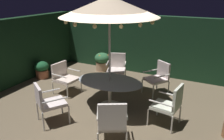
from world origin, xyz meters
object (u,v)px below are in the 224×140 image
object	(u,v)px
patio_dining_table	(110,85)
patio_chair_northeast	(64,76)
potted_plant_back_right	(42,69)
patio_umbrella	(109,6)
patio_chair_south	(170,103)
potted_plant_back_left	(102,61)
patio_chair_east	(47,101)
patio_chair_southeast	(112,121)
patio_chair_southwest	(159,76)
patio_chair_north	(117,66)

from	to	relation	value
patio_dining_table	patio_chair_northeast	xyz separation A→B (m)	(-1.63, 0.16, -0.08)
potted_plant_back_right	patio_umbrella	bearing A→B (deg)	-13.73
patio_umbrella	patio_chair_south	xyz separation A→B (m)	(1.63, -0.21, -2.04)
patio_chair_south	potted_plant_back_left	bearing A→B (deg)	140.52
patio_umbrella	patio_chair_east	world-z (taller)	patio_umbrella
patio_chair_east	potted_plant_back_left	distance (m)	3.91
patio_dining_table	potted_plant_back_left	distance (m)	2.95
patio_chair_northeast	potted_plant_back_right	bearing A→B (deg)	157.85
patio_chair_southeast	patio_chair_southwest	size ratio (longest dim) A/B	1.06
patio_chair_north	potted_plant_back_right	xyz separation A→B (m)	(-2.56, -0.78, -0.26)
patio_chair_east	patio_chair_southwest	size ratio (longest dim) A/B	1.01
patio_chair_southeast	potted_plant_back_left	world-z (taller)	patio_chair_southeast
potted_plant_back_left	patio_chair_southeast	bearing A→B (deg)	-58.32
patio_chair_north	patio_chair_east	size ratio (longest dim) A/B	1.01
patio_chair_east	patio_chair_south	bearing A→B (deg)	24.85
patio_chair_north	patio_dining_table	bearing A→B (deg)	-70.48
patio_umbrella	patio_chair_north	xyz separation A→B (m)	(-0.55, 1.54, -2.02)
patio_chair_southeast	patio_chair_south	world-z (taller)	patio_chair_southeast
patio_dining_table	patio_chair_east	world-z (taller)	patio_chair_east
patio_chair_south	patio_chair_southwest	xyz separation A→B (m)	(-0.70, 1.56, -0.00)
patio_chair_southwest	potted_plant_back_left	size ratio (longest dim) A/B	1.41
patio_chair_east	patio_chair_southeast	distance (m)	1.69
patio_chair_north	patio_chair_southwest	xyz separation A→B (m)	(1.47, -0.20, -0.01)
patio_chair_southwest	potted_plant_back_right	bearing A→B (deg)	-171.73
patio_chair_north	patio_chair_southeast	world-z (taller)	patio_chair_southeast
patio_chair_north	patio_chair_southwest	world-z (taller)	patio_chair_north
potted_plant_back_left	patio_dining_table	bearing A→B (deg)	-56.82
patio_umbrella	patio_chair_southeast	bearing A→B (deg)	-61.00
patio_umbrella	potted_plant_back_right	distance (m)	3.93
patio_chair_northeast	potted_plant_back_left	bearing A→B (deg)	89.51
patio_chair_east	potted_plant_back_right	distance (m)	3.09
patio_chair_southeast	patio_chair_southwest	xyz separation A→B (m)	(0.13, 2.79, -0.01)
patio_dining_table	patio_umbrella	size ratio (longest dim) A/B	0.61
patio_chair_northeast	patio_chair_east	distance (m)	1.70
patio_dining_table	patio_umbrella	bearing A→B (deg)	142.28
patio_chair_east	patio_chair_southwest	xyz separation A→B (m)	(1.82, 2.72, -0.01)
patio_chair_south	patio_chair_east	bearing A→B (deg)	-155.15
patio_umbrella	patio_dining_table	bearing A→B (deg)	-37.72
patio_umbrella	patio_chair_northeast	world-z (taller)	patio_umbrella
patio_chair_north	potted_plant_back_left	distance (m)	1.42
patio_chair_north	potted_plant_back_right	distance (m)	2.69
patio_chair_southwest	patio_umbrella	bearing A→B (deg)	-124.56
patio_chair_east	potted_plant_back_left	world-z (taller)	patio_chair_east
potted_plant_back_left	patio_chair_south	bearing A→B (deg)	-39.48
patio_dining_table	patio_chair_southwest	size ratio (longest dim) A/B	1.82
patio_dining_table	patio_chair_southeast	xyz separation A→B (m)	(0.80, -1.44, -0.03)
patio_dining_table	patio_chair_southwest	xyz separation A→B (m)	(0.93, 1.35, -0.05)
patio_chair_northeast	patio_chair_southeast	bearing A→B (deg)	-33.36
patio_umbrella	patio_chair_south	world-z (taller)	patio_umbrella
patio_chair_east	patio_chair_southwest	distance (m)	3.27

